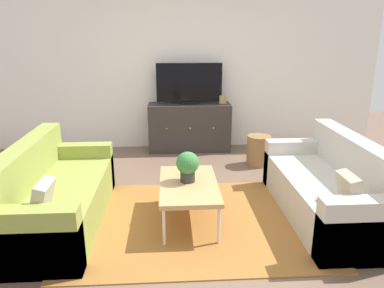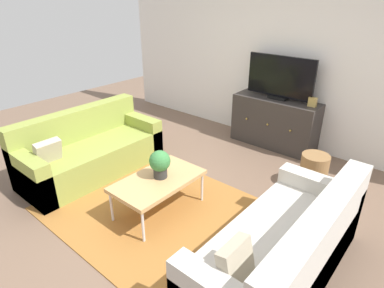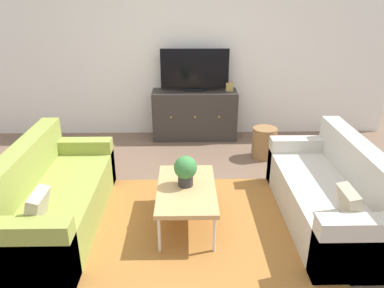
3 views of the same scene
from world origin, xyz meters
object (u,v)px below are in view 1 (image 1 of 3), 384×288
at_px(coffee_table, 189,186).
at_px(mantel_clock, 223,99).
at_px(flat_screen_tv, 189,84).
at_px(couch_left_side, 51,198).
at_px(couch_right_side, 332,191).
at_px(potted_plant, 188,165).
at_px(tv_console, 189,127).
at_px(wicker_basket, 259,150).

bearing_deg(coffee_table, mantel_clock, 74.20).
bearing_deg(flat_screen_tv, couch_left_side, -122.21).
height_order(couch_left_side, couch_right_side, same).
relative_size(potted_plant, tv_console, 0.24).
bearing_deg(potted_plant, coffee_table, -80.41).
xyz_separation_m(flat_screen_tv, wicker_basket, (0.96, -0.81, -0.87)).
relative_size(couch_left_side, couch_right_side, 1.00).
xyz_separation_m(couch_left_side, mantel_clock, (2.05, 2.37, 0.55)).
xyz_separation_m(couch_left_side, flat_screen_tv, (1.51, 2.39, 0.80)).
xyz_separation_m(couch_right_side, potted_plant, (-1.50, 0.03, 0.30)).
relative_size(tv_console, wicker_basket, 2.99).
distance_m(couch_left_side, couch_right_side, 2.86).
height_order(flat_screen_tv, wicker_basket, flat_screen_tv).
bearing_deg(wicker_basket, couch_right_side, -76.15).
height_order(couch_left_side, mantel_clock, mantel_clock).
distance_m(coffee_table, mantel_clock, 2.53).
xyz_separation_m(couch_right_side, wicker_basket, (-0.39, 1.59, -0.06)).
bearing_deg(couch_right_side, flat_screen_tv, 119.52).
height_order(tv_console, wicker_basket, tv_console).
bearing_deg(coffee_table, wicker_basket, 55.48).
relative_size(tv_console, mantel_clock, 10.11).
bearing_deg(wicker_basket, tv_console, 140.76).
relative_size(couch_right_side, flat_screen_tv, 1.78).
bearing_deg(couch_left_side, couch_right_side, 0.00).
distance_m(couch_right_side, mantel_clock, 2.57).
bearing_deg(flat_screen_tv, tv_console, -90.00).
xyz_separation_m(potted_plant, tv_console, (0.15, 2.35, -0.21)).
bearing_deg(potted_plant, couch_right_side, -1.05).
height_order(potted_plant, mantel_clock, mantel_clock).
distance_m(couch_left_side, mantel_clock, 3.18).
distance_m(mantel_clock, wicker_basket, 1.09).
relative_size(coffee_table, mantel_clock, 7.62).
bearing_deg(couch_left_side, mantel_clock, 49.25).
distance_m(couch_right_side, coffee_table, 1.50).
relative_size(coffee_table, tv_console, 0.75).
bearing_deg(mantel_clock, couch_right_side, -70.98).
height_order(potted_plant, wicker_basket, potted_plant).
relative_size(potted_plant, mantel_clock, 2.39).
xyz_separation_m(coffee_table, wicker_basket, (1.11, 1.61, -0.17)).
bearing_deg(wicker_basket, couch_left_side, -147.32).
bearing_deg(flat_screen_tv, wicker_basket, -39.95).
bearing_deg(couch_right_side, coffee_table, -179.23).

